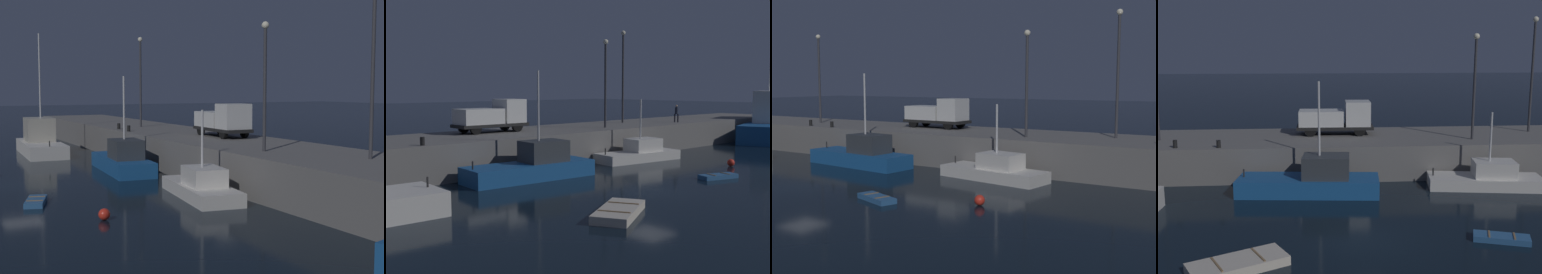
% 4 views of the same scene
% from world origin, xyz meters
% --- Properties ---
extents(ground_plane, '(320.00, 320.00, 0.00)m').
position_xyz_m(ground_plane, '(0.00, 0.00, 0.00)').
color(ground_plane, black).
extents(pier_quay, '(76.86, 8.12, 2.47)m').
position_xyz_m(pier_quay, '(0.00, 14.17, 1.23)').
color(pier_quay, slate).
rests_on(pier_quay, ground).
extents(fishing_trawler_red, '(10.26, 3.99, 11.15)m').
position_xyz_m(fishing_trawler_red, '(-16.37, 4.85, 1.16)').
color(fishing_trawler_red, silver).
rests_on(fishing_trawler_red, ground).
extents(fishing_boat_blue, '(7.60, 3.53, 4.99)m').
position_xyz_m(fishing_boat_blue, '(9.07, 8.23, 0.64)').
color(fishing_boat_blue, silver).
rests_on(fishing_boat_blue, ground).
extents(fishing_boat_white, '(9.02, 3.55, 7.05)m').
position_xyz_m(fishing_boat_white, '(-2.35, 7.77, 0.85)').
color(fishing_boat_white, '#195193').
rests_on(fishing_boat_white, ground).
extents(rowboat_white_mid, '(2.78, 1.74, 0.32)m').
position_xyz_m(rowboat_white_mid, '(6.54, -0.52, 0.14)').
color(rowboat_white_mid, '#2D6099').
rests_on(rowboat_white_mid, ground).
extents(mooring_buoy_near, '(0.56, 0.56, 0.56)m').
position_xyz_m(mooring_buoy_near, '(11.80, 1.54, 0.28)').
color(mooring_buoy_near, red).
rests_on(mooring_buoy_near, ground).
extents(lamp_post_west, '(0.44, 0.44, 8.50)m').
position_xyz_m(lamp_post_west, '(-13.41, 13.74, 7.40)').
color(lamp_post_west, '#38383D').
rests_on(lamp_post_west, pier_quay).
extents(lamp_post_east, '(0.44, 0.44, 7.60)m').
position_xyz_m(lamp_post_east, '(9.33, 12.29, 6.93)').
color(lamp_post_east, '#38383D').
rests_on(lamp_post_east, pier_quay).
extents(lamp_post_central, '(0.44, 0.44, 8.98)m').
position_xyz_m(lamp_post_central, '(14.95, 15.21, 7.65)').
color(lamp_post_central, '#38383D').
rests_on(lamp_post_central, pier_quay).
extents(utility_truck, '(5.91, 2.31, 2.56)m').
position_xyz_m(utility_truck, '(-0.36, 15.20, 3.73)').
color(utility_truck, black).
rests_on(utility_truck, pier_quay).
extents(bollard_west, '(0.28, 0.28, 0.54)m').
position_xyz_m(bollard_west, '(-11.47, 10.81, 2.74)').
color(bollard_west, black).
rests_on(bollard_west, pier_quay).
extents(bollard_central, '(0.28, 0.28, 0.51)m').
position_xyz_m(bollard_central, '(-8.59, 10.65, 2.73)').
color(bollard_central, black).
rests_on(bollard_central, pier_quay).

